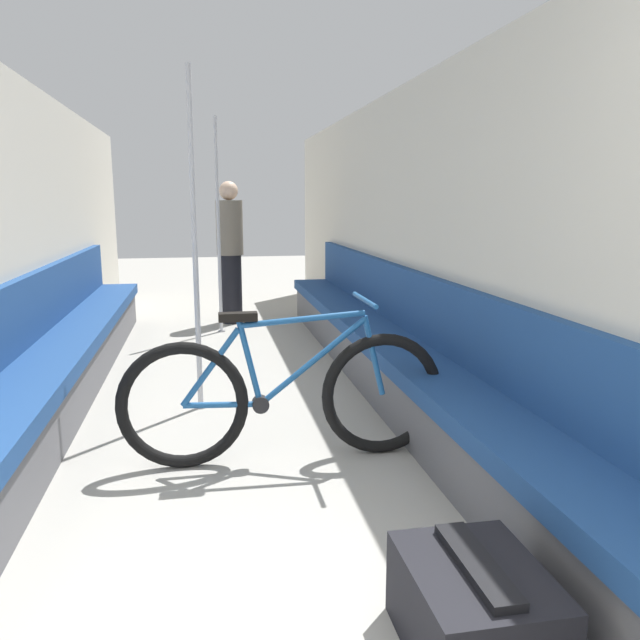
{
  "coord_description": "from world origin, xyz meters",
  "views": [
    {
      "loc": [
        -0.15,
        -0.61,
        1.4
      ],
      "look_at": [
        0.56,
        3.18,
        0.65
      ],
      "focal_mm": 35.0,
      "sensor_mm": 36.0,
      "label": 1
    }
  ],
  "objects_px": {
    "bicycle": "(285,396)",
    "passenger_standing": "(230,251)",
    "bench_seat_row_left": "(51,370)",
    "grab_pole_near": "(218,230)",
    "luggage_bag": "(474,610)",
    "bench_seat_row_right": "(392,354)",
    "grab_pole_far": "(195,248)"
  },
  "relations": [
    {
      "from": "luggage_bag",
      "to": "bench_seat_row_left",
      "type": "bearing_deg",
      "value": 124.6
    },
    {
      "from": "passenger_standing",
      "to": "grab_pole_near",
      "type": "bearing_deg",
      "value": -31.85
    },
    {
      "from": "passenger_standing",
      "to": "luggage_bag",
      "type": "bearing_deg",
      "value": -11.36
    },
    {
      "from": "bicycle",
      "to": "grab_pole_far",
      "type": "distance_m",
      "value": 1.3
    },
    {
      "from": "grab_pole_near",
      "to": "passenger_standing",
      "type": "bearing_deg",
      "value": 74.53
    },
    {
      "from": "bench_seat_row_right",
      "to": "passenger_standing",
      "type": "bearing_deg",
      "value": 109.25
    },
    {
      "from": "bicycle",
      "to": "passenger_standing",
      "type": "bearing_deg",
      "value": 79.65
    },
    {
      "from": "bench_seat_row_right",
      "to": "luggage_bag",
      "type": "distance_m",
      "value": 2.68
    },
    {
      "from": "bench_seat_row_right",
      "to": "grab_pole_far",
      "type": "distance_m",
      "value": 1.59
    },
    {
      "from": "luggage_bag",
      "to": "bicycle",
      "type": "bearing_deg",
      "value": 103.58
    },
    {
      "from": "luggage_bag",
      "to": "grab_pole_near",
      "type": "bearing_deg",
      "value": 97.04
    },
    {
      "from": "bicycle",
      "to": "passenger_standing",
      "type": "height_order",
      "value": "passenger_standing"
    },
    {
      "from": "grab_pole_near",
      "to": "bicycle",
      "type": "bearing_deg",
      "value": -86.01
    },
    {
      "from": "bicycle",
      "to": "luggage_bag",
      "type": "distance_m",
      "value": 1.64
    },
    {
      "from": "grab_pole_near",
      "to": "grab_pole_far",
      "type": "height_order",
      "value": "same"
    },
    {
      "from": "bench_seat_row_left",
      "to": "bicycle",
      "type": "height_order",
      "value": "bench_seat_row_left"
    },
    {
      "from": "bicycle",
      "to": "passenger_standing",
      "type": "xyz_separation_m",
      "value": [
        -0.1,
        3.96,
        0.46
      ]
    },
    {
      "from": "bicycle",
      "to": "luggage_bag",
      "type": "xyz_separation_m",
      "value": [
        0.38,
        -1.58,
        -0.21
      ]
    },
    {
      "from": "bicycle",
      "to": "grab_pole_far",
      "type": "height_order",
      "value": "grab_pole_far"
    },
    {
      "from": "grab_pole_far",
      "to": "luggage_bag",
      "type": "distance_m",
      "value": 2.85
    },
    {
      "from": "bicycle",
      "to": "passenger_standing",
      "type": "relative_size",
      "value": 1.1
    },
    {
      "from": "bench_seat_row_right",
      "to": "luggage_bag",
      "type": "xyz_separation_m",
      "value": [
        -0.54,
        -2.62,
        -0.15
      ]
    },
    {
      "from": "bench_seat_row_left",
      "to": "passenger_standing",
      "type": "relative_size",
      "value": 3.98
    },
    {
      "from": "bench_seat_row_left",
      "to": "grab_pole_near",
      "type": "height_order",
      "value": "grab_pole_near"
    },
    {
      "from": "bench_seat_row_left",
      "to": "luggage_bag",
      "type": "relative_size",
      "value": 12.18
    },
    {
      "from": "bench_seat_row_right",
      "to": "bicycle",
      "type": "height_order",
      "value": "bench_seat_row_right"
    },
    {
      "from": "bench_seat_row_right",
      "to": "passenger_standing",
      "type": "distance_m",
      "value": 3.15
    },
    {
      "from": "bench_seat_row_left",
      "to": "bicycle",
      "type": "bearing_deg",
      "value": -36.01
    },
    {
      "from": "bench_seat_row_left",
      "to": "passenger_standing",
      "type": "bearing_deg",
      "value": 65.78
    },
    {
      "from": "bench_seat_row_left",
      "to": "bench_seat_row_right",
      "type": "height_order",
      "value": "same"
    },
    {
      "from": "bench_seat_row_right",
      "to": "bicycle",
      "type": "xyz_separation_m",
      "value": [
        -0.92,
        -1.03,
        0.06
      ]
    },
    {
      "from": "grab_pole_near",
      "to": "luggage_bag",
      "type": "relative_size",
      "value": 4.27
    }
  ]
}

